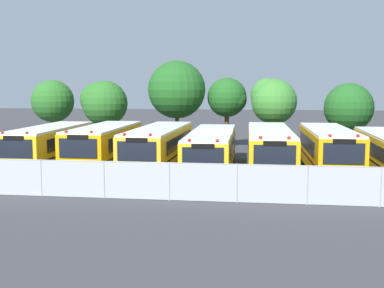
{
  "coord_description": "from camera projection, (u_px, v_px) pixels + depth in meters",
  "views": [
    {
      "loc": [
        2.69,
        -29.28,
        5.09
      ],
      "look_at": [
        -1.31,
        0.0,
        1.6
      ],
      "focal_mm": 45.51,
      "sensor_mm": 36.0,
      "label": 1
    }
  ],
  "objects": [
    {
      "name": "school_bus_2",
      "position": [
        159.0,
        146.0,
        30.22
      ],
      "size": [
        2.75,
        10.78,
        2.71
      ],
      "rotation": [
        0.0,
        0.0,
        3.12
      ],
      "color": "yellow",
      "rests_on": "ground_plane"
    },
    {
      "name": "school_bus_0",
      "position": [
        50.0,
        145.0,
        30.9
      ],
      "size": [
        2.75,
        9.9,
        2.7
      ],
      "rotation": [
        0.0,
        0.0,
        3.16
      ],
      "color": "yellow",
      "rests_on": "ground_plane"
    },
    {
      "name": "ground_plane",
      "position": [
        213.0,
        170.0,
        29.77
      ],
      "size": [
        160.0,
        160.0,
        0.0
      ],
      "primitive_type": "plane",
      "color": "#38383D"
    },
    {
      "name": "tree_3",
      "position": [
        228.0,
        98.0,
        40.25
      ],
      "size": [
        3.28,
        3.26,
        5.84
      ],
      "color": "#4C3823",
      "rests_on": "ground_plane"
    },
    {
      "name": "school_bus_4",
      "position": [
        269.0,
        148.0,
        28.96
      ],
      "size": [
        2.75,
        11.49,
        2.73
      ],
      "rotation": [
        0.0,
        0.0,
        3.16
      ],
      "color": "yellow",
      "rests_on": "ground_plane"
    },
    {
      "name": "school_bus_1",
      "position": [
        105.0,
        145.0,
        30.46
      ],
      "size": [
        2.67,
        9.49,
        2.78
      ],
      "rotation": [
        0.0,
        0.0,
        3.15
      ],
      "color": "#EAA80C",
      "rests_on": "ground_plane"
    },
    {
      "name": "school_bus_5",
      "position": [
        328.0,
        149.0,
        28.48
      ],
      "size": [
        2.63,
        9.77,
        2.79
      ],
      "rotation": [
        0.0,
        0.0,
        3.16
      ],
      "color": "#EAA80C",
      "rests_on": "ground_plane"
    },
    {
      "name": "chainlink_fence",
      "position": [
        203.0,
        181.0,
        21.57
      ],
      "size": [
        27.31,
        0.07,
        1.74
      ],
      "color": "#9EA0A3",
      "rests_on": "ground_plane"
    },
    {
      "name": "tree_0",
      "position": [
        51.0,
        101.0,
        42.58
      ],
      "size": [
        3.71,
        3.71,
        5.69
      ],
      "color": "#4C3823",
      "rests_on": "ground_plane"
    },
    {
      "name": "tree_5",
      "position": [
        348.0,
        107.0,
        38.03
      ],
      "size": [
        3.83,
        3.83,
        5.38
      ],
      "color": "#4C3823",
      "rests_on": "ground_plane"
    },
    {
      "name": "school_bus_3",
      "position": [
        212.0,
        149.0,
        29.66
      ],
      "size": [
        2.78,
        11.65,
        2.52
      ],
      "rotation": [
        0.0,
        0.0,
        3.16
      ],
      "color": "yellow",
      "rests_on": "ground_plane"
    },
    {
      "name": "tree_2",
      "position": [
        177.0,
        89.0,
        39.72
      ],
      "size": [
        4.72,
        4.72,
        7.21
      ],
      "color": "#4C3823",
      "rests_on": "ground_plane"
    },
    {
      "name": "tree_1",
      "position": [
        103.0,
        102.0,
        41.01
      ],
      "size": [
        4.04,
        3.82,
        5.6
      ],
      "color": "#4C3823",
      "rests_on": "ground_plane"
    },
    {
      "name": "tree_4",
      "position": [
        272.0,
        100.0,
        37.8
      ],
      "size": [
        3.6,
        3.52,
        5.75
      ],
      "color": "#4C3823",
      "rests_on": "ground_plane"
    }
  ]
}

